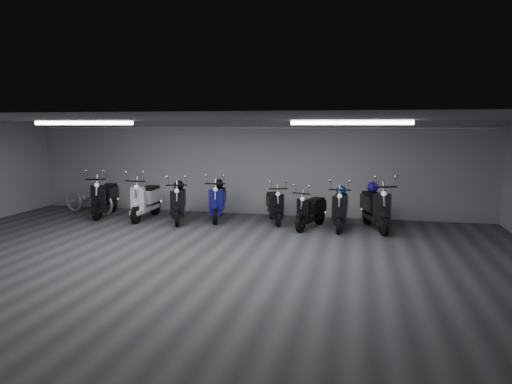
% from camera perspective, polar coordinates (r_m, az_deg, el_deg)
% --- Properties ---
extents(floor, '(14.00, 10.00, 0.01)m').
position_cam_1_polar(floor, '(9.48, -7.61, -8.33)').
color(floor, '#3A3A3C').
rests_on(floor, ground).
extents(ceiling, '(14.00, 10.00, 0.01)m').
position_cam_1_polar(ceiling, '(9.09, -7.95, 8.91)').
color(ceiling, gray).
rests_on(ceiling, ground).
extents(back_wall, '(14.00, 0.01, 2.80)m').
position_cam_1_polar(back_wall, '(13.95, -0.62, 2.96)').
color(back_wall, '#ADAEB0').
rests_on(back_wall, ground).
extents(front_wall, '(14.00, 0.01, 2.80)m').
position_cam_1_polar(front_wall, '(4.90, -28.69, -8.02)').
color(front_wall, '#ADAEB0').
rests_on(front_wall, ground).
extents(fluor_strip_left, '(2.40, 0.18, 0.08)m').
position_cam_1_polar(fluor_strip_left, '(11.34, -20.60, 8.00)').
color(fluor_strip_left, white).
rests_on(fluor_strip_left, ceiling).
extents(fluor_strip_right, '(2.40, 0.18, 0.08)m').
position_cam_1_polar(fluor_strip_right, '(9.52, 11.67, 8.40)').
color(fluor_strip_right, white).
rests_on(fluor_strip_right, ceiling).
extents(conduit, '(13.60, 0.05, 0.05)m').
position_cam_1_polar(conduit, '(13.81, -0.71, 7.98)').
color(conduit, white).
rests_on(conduit, back_wall).
extents(scooter_0, '(1.00, 2.06, 1.47)m').
position_cam_1_polar(scooter_0, '(14.38, -18.26, 0.03)').
color(scooter_0, black).
rests_on(scooter_0, floor).
extents(scooter_2, '(0.70, 1.98, 1.46)m').
position_cam_1_polar(scooter_2, '(13.61, -13.51, -0.24)').
color(scooter_2, white).
rests_on(scooter_2, floor).
extents(scooter_3, '(1.17, 1.96, 1.38)m').
position_cam_1_polar(scooter_3, '(13.03, -9.59, -0.67)').
color(scooter_3, black).
rests_on(scooter_3, floor).
extents(scooter_4, '(0.95, 1.95, 1.39)m').
position_cam_1_polar(scooter_4, '(13.16, -4.75, -0.47)').
color(scooter_4, navy).
rests_on(scooter_4, floor).
extents(scooter_5, '(1.10, 1.80, 1.27)m').
position_cam_1_polar(scooter_5, '(12.78, 2.35, -0.99)').
color(scooter_5, black).
rests_on(scooter_5, floor).
extents(scooter_7, '(1.11, 1.75, 1.23)m').
position_cam_1_polar(scooter_7, '(12.11, 6.80, -1.65)').
color(scooter_7, black).
rests_on(scooter_7, floor).
extents(scooter_8, '(0.64, 1.86, 1.38)m').
position_cam_1_polar(scooter_8, '(12.17, 10.41, -1.33)').
color(scooter_8, black).
rests_on(scooter_8, floor).
extents(scooter_9, '(1.21, 2.12, 1.50)m').
position_cam_1_polar(scooter_9, '(12.26, 14.60, -1.11)').
color(scooter_9, black).
rests_on(scooter_9, floor).
extents(bicycle, '(2.13, 1.25, 1.30)m').
position_cam_1_polar(bicycle, '(14.98, -20.03, -0.06)').
color(bicycle, silver).
rests_on(bicycle, floor).
extents(helmet_0, '(0.29, 0.29, 0.29)m').
position_cam_1_polar(helmet_0, '(13.24, -9.55, 0.83)').
color(helmet_0, black).
rests_on(helmet_0, scooter_3).
extents(helmet_1, '(0.29, 0.29, 0.29)m').
position_cam_1_polar(helmet_1, '(12.48, 14.25, 0.57)').
color(helmet_1, '#190C84').
rests_on(helmet_1, scooter_9).
extents(helmet_2, '(0.27, 0.27, 0.27)m').
position_cam_1_polar(helmet_2, '(12.38, 10.51, 0.23)').
color(helmet_2, navy).
rests_on(helmet_2, scooter_8).
extents(helmet_3, '(0.28, 0.28, 0.28)m').
position_cam_1_polar(helmet_3, '(13.37, -4.64, 1.00)').
color(helmet_3, black).
rests_on(helmet_3, scooter_4).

